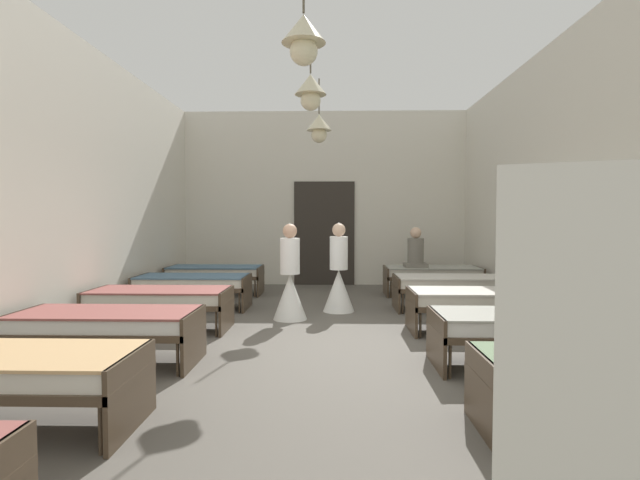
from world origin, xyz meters
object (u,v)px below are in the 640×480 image
at_px(bed_left_row_4, 193,283).
at_px(bed_right_row_5, 432,273).
at_px(bed_right_row_4, 451,284).
at_px(patient_seated_primary, 416,253).
at_px(bed_left_row_1, 6,371).
at_px(bed_right_row_1, 615,376).
at_px(bed_right_row_3, 480,300).
at_px(bed_left_row_5, 215,273).
at_px(nurse_mid_aisle, 339,280).
at_px(bed_right_row_2, 526,326).
at_px(nurse_near_aisle, 290,285).
at_px(bed_left_row_3, 160,299).
at_px(bed_left_row_2, 107,324).

height_order(bed_left_row_4, bed_right_row_5, same).
height_order(bed_right_row_4, patient_seated_primary, patient_seated_primary).
height_order(bed_left_row_1, bed_right_row_1, same).
distance_m(bed_right_row_3, bed_left_row_5, 5.41).
xyz_separation_m(bed_left_row_5, patient_seated_primary, (4.05, -0.09, 0.43)).
distance_m(bed_left_row_5, nurse_mid_aisle, 3.04).
bearing_deg(bed_left_row_4, bed_right_row_2, -35.49).
bearing_deg(nurse_near_aisle, bed_left_row_3, 149.85).
distance_m(bed_right_row_5, patient_seated_primary, 0.56).
height_order(bed_right_row_1, nurse_near_aisle, nurse_near_aisle).
bearing_deg(bed_left_row_4, bed_left_row_5, 90.00).
height_order(bed_right_row_1, bed_right_row_2, same).
distance_m(bed_left_row_2, nurse_mid_aisle, 3.88).
xyz_separation_m(bed_right_row_2, nurse_near_aisle, (-2.66, 2.33, 0.09)).
bearing_deg(bed_left_row_1, bed_right_row_3, 35.49).
distance_m(bed_right_row_1, bed_right_row_5, 6.28).
bearing_deg(bed_right_row_4, bed_right_row_3, -90.00).
bearing_deg(bed_right_row_5, bed_right_row_1, -90.00).
height_order(bed_right_row_4, nurse_near_aisle, nurse_near_aisle).
xyz_separation_m(bed_left_row_4, patient_seated_primary, (4.05, 1.48, 0.43)).
distance_m(bed_left_row_2, bed_right_row_5, 6.45).
height_order(bed_left_row_1, bed_left_row_2, same).
bearing_deg(nurse_near_aisle, bed_left_row_1, -167.72).
distance_m(bed_right_row_1, bed_left_row_2, 4.67).
xyz_separation_m(bed_left_row_1, bed_left_row_4, (0.00, 4.71, 0.00)).
relative_size(bed_left_row_3, bed_right_row_5, 1.00).
xyz_separation_m(bed_left_row_3, bed_right_row_3, (4.40, 0.00, 0.00)).
bearing_deg(bed_right_row_2, bed_right_row_1, -90.00).
bearing_deg(patient_seated_primary, nurse_near_aisle, -135.25).
height_order(bed_right_row_2, nurse_near_aisle, nurse_near_aisle).
height_order(bed_left_row_3, bed_right_row_5, same).
xyz_separation_m(bed_left_row_2, bed_left_row_3, (0.00, 1.57, 0.00)).
distance_m(bed_left_row_3, bed_right_row_4, 4.67).
height_order(bed_right_row_1, bed_left_row_4, same).
height_order(bed_left_row_1, nurse_near_aisle, nurse_near_aisle).
xyz_separation_m(bed_left_row_2, patient_seated_primary, (4.05, 4.62, 0.43)).
xyz_separation_m(bed_left_row_4, nurse_near_aisle, (1.74, -0.81, 0.09)).
bearing_deg(nurse_mid_aisle, bed_right_row_1, -21.26).
relative_size(bed_right_row_1, bed_right_row_4, 1.00).
relative_size(bed_left_row_2, patient_seated_primary, 2.38).
relative_size(bed_left_row_1, patient_seated_primary, 2.38).
distance_m(bed_left_row_5, patient_seated_primary, 4.08).
xyz_separation_m(bed_left_row_1, bed_right_row_4, (4.40, 4.71, 0.00)).
bearing_deg(nurse_mid_aisle, bed_left_row_4, -137.86).
bearing_deg(patient_seated_primary, bed_right_row_1, -86.76).
bearing_deg(nurse_mid_aisle, nurse_near_aisle, -93.53).
xyz_separation_m(bed_right_row_3, bed_right_row_5, (0.00, 3.14, 0.00)).
height_order(bed_right_row_4, bed_right_row_5, same).
height_order(bed_right_row_2, nurse_mid_aisle, nurse_mid_aisle).
xyz_separation_m(bed_right_row_1, bed_right_row_2, (0.00, 1.57, 0.00)).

